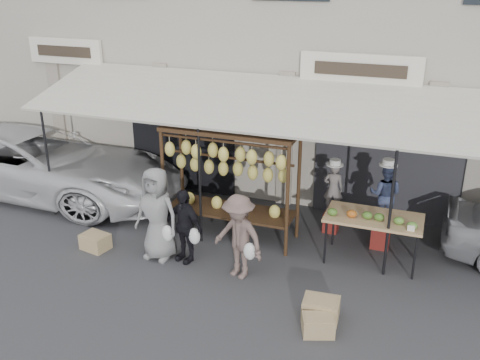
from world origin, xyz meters
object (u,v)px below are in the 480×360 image
at_px(crate_far, 95,242).
at_px(van, 27,147).
at_px(banana_rack, 229,163).
at_px(customer_left, 157,214).
at_px(crate_near_a, 318,325).
at_px(vendor_right, 385,195).
at_px(vendor_left, 333,189).
at_px(customer_mid, 184,226).
at_px(customer_right, 239,237).
at_px(produce_table, 374,219).
at_px(crate_near_b, 321,309).

distance_m(crate_far, van, 3.78).
relative_size(crate_far, van, 0.10).
height_order(banana_rack, crate_far, banana_rack).
xyz_separation_m(customer_left, crate_near_a, (3.27, -1.18, -0.74)).
bearing_deg(van, vendor_right, -89.25).
bearing_deg(vendor_left, customer_mid, 34.72).
relative_size(customer_right, crate_far, 3.02).
relative_size(banana_rack, customer_left, 1.48).
xyz_separation_m(banana_rack, produce_table, (2.76, -0.03, -0.70)).
bearing_deg(produce_table, customer_mid, -160.93).
bearing_deg(customer_left, banana_rack, 56.67).
height_order(crate_near_b, van, van).
relative_size(produce_table, customer_mid, 1.22).
bearing_deg(banana_rack, customer_mid, -111.06).
bearing_deg(customer_left, van, 162.89).
xyz_separation_m(vendor_right, customer_right, (-2.19, -1.92, -0.33)).
bearing_deg(crate_near_b, crate_near_a, -83.51).
distance_m(banana_rack, crate_near_b, 3.35).
bearing_deg(banana_rack, customer_left, -128.14).
distance_m(customer_left, customer_right, 1.62).
height_order(banana_rack, customer_left, banana_rack).
relative_size(produce_table, customer_right, 1.12).
xyz_separation_m(banana_rack, customer_right, (0.67, -1.30, -0.81)).
xyz_separation_m(customer_right, crate_near_a, (1.65, -1.07, -0.62)).
distance_m(vendor_left, van, 7.18).
bearing_deg(van, crate_far, -121.51).
bearing_deg(customer_left, vendor_right, 30.40).
distance_m(produce_table, crate_far, 5.21).
bearing_deg(crate_near_b, customer_left, 165.98).
height_order(customer_right, crate_far, customer_right).
height_order(banana_rack, crate_near_b, banana_rack).
distance_m(vendor_left, crate_far, 4.73).
bearing_deg(crate_far, crate_near_a, -12.53).
xyz_separation_m(customer_right, van, (-6.01, 1.87, 0.34)).
relative_size(crate_near_b, van, 0.10).
height_order(customer_mid, crate_far, customer_mid).
relative_size(vendor_left, vendor_right, 0.87).
xyz_separation_m(produce_table, crate_far, (-4.98, -1.33, -0.72)).
relative_size(vendor_left, customer_mid, 0.77).
height_order(vendor_right, customer_left, customer_left).
xyz_separation_m(produce_table, van, (-8.09, 0.60, 0.23)).
height_order(crate_near_a, crate_near_b, crate_near_b).
distance_m(vendor_right, crate_near_a, 3.19).
height_order(customer_left, crate_far, customer_left).
distance_m(banana_rack, vendor_right, 2.96).
relative_size(banana_rack, vendor_right, 2.11).
relative_size(vendor_left, crate_far, 2.12).
xyz_separation_m(vendor_left, crate_near_b, (0.45, -2.94, -0.78)).
height_order(crate_near_a, van, van).
bearing_deg(vendor_left, crate_far, 21.92).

